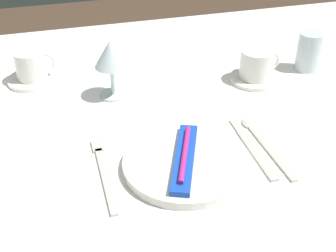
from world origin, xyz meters
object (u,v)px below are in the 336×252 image
Objects in this scene: fork_outer at (104,171)px; dinner_knife at (253,149)px; dinner_plate at (184,164)px; coffee_cup_far at (31,65)px; wine_glass_left at (111,57)px; spoon_soup at (261,140)px; coffee_cup_right at (257,64)px; toothbrush_package at (185,157)px; drink_tumbler at (308,54)px.

fork_outer and dinner_knife have the same top height.
dinner_plate is 0.52m from coffee_cup_far.
dinner_plate is at bearing -10.77° from fork_outer.
wine_glass_left is (0.07, 0.28, 0.10)m from fork_outer.
spoon_soup is 1.56× the size of wine_glass_left.
spoon_soup is 0.27m from coffee_cup_right.
toothbrush_package is 0.93× the size of spoon_soup.
drink_tumbler reaches higher than fork_outer.
coffee_cup_right is 0.57m from coffee_cup_far.
dinner_knife is (0.15, 0.02, -0.01)m from dinner_plate.
drink_tumbler is (0.26, 0.27, 0.04)m from spoon_soup.
fork_outer is 2.21× the size of drink_tumbler.
spoon_soup is 0.39m from wine_glass_left.
coffee_cup_right is (0.28, 0.29, 0.04)m from dinner_plate.
dinner_plate is 1.15× the size of toothbrush_package.
drink_tumbler is (0.44, 0.32, 0.04)m from dinner_plate.
wine_glass_left is (-0.09, 0.31, 0.10)m from dinner_plate.
dinner_knife is at bearing -51.10° from wine_glass_left.
coffee_cup_right is at bearing 68.66° from spoon_soup.
coffee_cup_far is 0.70× the size of wine_glass_left.
toothbrush_package is 2.06× the size of coffee_cup_far.
fork_outer is (-0.15, 0.03, -0.02)m from toothbrush_package.
toothbrush_package is 1.44× the size of wine_glass_left.
spoon_soup is (0.18, 0.04, -0.02)m from toothbrush_package.
drink_tumbler is at bearing 8.15° from coffee_cup_right.
spoon_soup is at bearing -41.39° from coffee_cup_far.
wine_glass_left is 1.41× the size of drink_tumbler.
spoon_soup is 2.11× the size of coffee_cup_right.
coffee_cup_right is 0.16m from drink_tumbler.
fork_outer is at bearing -177.65° from spoon_soup.
drink_tumbler reaches higher than toothbrush_package.
drink_tumbler is (0.52, 0.00, -0.06)m from wine_glass_left.
dinner_plate is at bearing -58.57° from coffee_cup_far.
dinner_plate is at bearing -74.68° from wine_glass_left.
drink_tumbler is at bearing 46.22° from dinner_knife.
spoon_soup is at bearing 13.24° from dinner_plate.
spoon_soup is at bearing -133.20° from drink_tumbler.
fork_outer is 1.01× the size of spoon_soup.
toothbrush_package is at bearing -58.57° from coffee_cup_far.
toothbrush_package is 2.03× the size of drink_tumbler.
dinner_plate is 2.26× the size of coffee_cup_right.
toothbrush_package is 0.52m from coffee_cup_far.
coffee_cup_right is 1.03× the size of drink_tumbler.
drink_tumbler is at bearing 35.77° from toothbrush_package.
dinner_knife is 0.96× the size of spoon_soup.
coffee_cup_right reaches higher than dinner_plate.
spoon_soup reaches higher than dinner_knife.
spoon_soup is at bearing -45.12° from wine_glass_left.
spoon_soup is 0.38m from drink_tumbler.
spoon_soup is at bearing 40.65° from dinner_knife.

